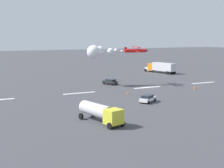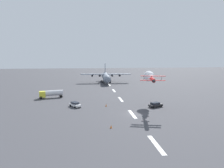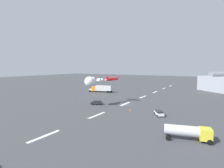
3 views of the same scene
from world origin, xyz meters
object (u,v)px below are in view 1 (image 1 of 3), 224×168
traffic_cone_far (128,93)px  followme_car_yellow (110,82)px  semi_truck_orange (161,67)px  traffic_cone_near (195,87)px  stunt_biplane_red (101,52)px  fuel_tanker_truck (101,112)px  airport_staff_sedan (148,98)px

traffic_cone_far → followme_car_yellow: bearing=-100.3°
semi_truck_orange → traffic_cone_near: (12.01, 32.87, -1.73)m
semi_truck_orange → traffic_cone_near: bearing=69.9°
stunt_biplane_red → semi_truck_orange: bearing=-150.4°
semi_truck_orange → fuel_tanker_truck: 69.79m
stunt_biplane_red → airport_staff_sedan: bearing=89.8°
traffic_cone_far → airport_staff_sedan: bearing=85.9°
fuel_tanker_truck → traffic_cone_near: fuel_tanker_truck is taller
airport_staff_sedan → followme_car_yellow: bearing=-97.9°
semi_truck_orange → fuel_tanker_truck: bearing=48.0°
stunt_biplane_red → airport_staff_sedan: 25.27m
followme_car_yellow → traffic_cone_far: 15.46m
fuel_tanker_truck → followme_car_yellow: (-18.36, -34.91, -0.93)m
semi_truck_orange → followme_car_yellow: (28.36, 16.93, -1.29)m
fuel_tanker_truck → airport_staff_sedan: fuel_tanker_truck is taller
stunt_biplane_red → followme_car_yellow: 9.14m
semi_truck_orange → traffic_cone_far: 44.76m
traffic_cone_near → semi_truck_orange: bearing=-110.1°
stunt_biplane_red → traffic_cone_far: (-0.61, 14.11, -8.86)m
fuel_tanker_truck → airport_staff_sedan: (-14.90, -10.00, -0.93)m
stunt_biplane_red → followme_car_yellow: size_ratio=3.52×
stunt_biplane_red → fuel_tanker_truck: 37.74m
semi_truck_orange → airport_staff_sedan: (31.81, 41.84, -1.29)m
fuel_tanker_truck → traffic_cone_near: size_ratio=12.00×
semi_truck_orange → traffic_cone_far: bearing=45.9°
followme_car_yellow → semi_truck_orange: bearing=-149.2°
followme_car_yellow → traffic_cone_far: bearing=79.7°
fuel_tanker_truck → traffic_cone_far: size_ratio=12.00×
airport_staff_sedan → fuel_tanker_truck: bearing=33.9°
traffic_cone_far → semi_truck_orange: bearing=-134.1°
stunt_biplane_red → traffic_cone_far: size_ratio=22.28×
airport_staff_sedan → traffic_cone_near: 21.74m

